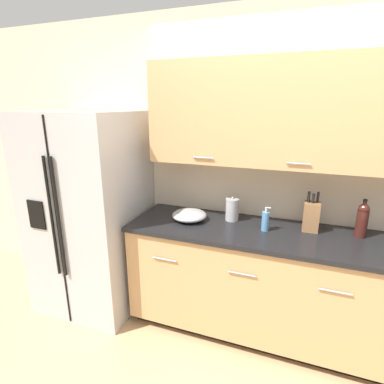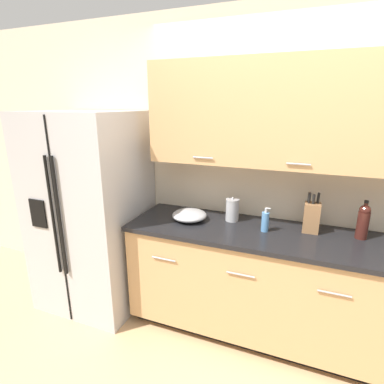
{
  "view_description": "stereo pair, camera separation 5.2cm",
  "coord_description": "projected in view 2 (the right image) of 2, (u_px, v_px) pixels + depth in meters",
  "views": [
    {
      "loc": [
        0.02,
        -1.26,
        1.86
      ],
      "look_at": [
        -0.78,
        0.92,
        1.17
      ],
      "focal_mm": 28.0,
      "sensor_mm": 36.0,
      "label": 1
    },
    {
      "loc": [
        0.07,
        -1.24,
        1.86
      ],
      "look_at": [
        -0.78,
        0.92,
        1.17
      ],
      "focal_mm": 28.0,
      "sensor_mm": 36.0,
      "label": 2
    }
  ],
  "objects": [
    {
      "name": "wall_back",
      "position": [
        299.0,
        158.0,
        2.33
      ],
      "size": [
        10.0,
        0.39,
        2.6
      ],
      "color": "beige",
      "rests_on": "ground_plane"
    },
    {
      "name": "counter_unit",
      "position": [
        286.0,
        288.0,
        2.35
      ],
      "size": [
        2.53,
        0.64,
        0.92
      ],
      "color": "black",
      "rests_on": "ground_plane"
    },
    {
      "name": "mixing_bowl",
      "position": [
        189.0,
        215.0,
        2.51
      ],
      "size": [
        0.29,
        0.29,
        0.08
      ],
      "color": "#A3A3A5",
      "rests_on": "counter_unit"
    },
    {
      "name": "knife_block",
      "position": [
        312.0,
        217.0,
        2.25
      ],
      "size": [
        0.11,
        0.1,
        0.31
      ],
      "color": "olive",
      "rests_on": "counter_unit"
    },
    {
      "name": "soap_dispenser",
      "position": [
        265.0,
        221.0,
        2.27
      ],
      "size": [
        0.06,
        0.06,
        0.19
      ],
      "color": "#4C7FB2",
      "rests_on": "counter_unit"
    },
    {
      "name": "refrigerator",
      "position": [
        92.0,
        212.0,
        2.77
      ],
      "size": [
        0.92,
        0.81,
        1.8
      ],
      "color": "#B2B2B5",
      "rests_on": "ground_plane"
    },
    {
      "name": "steel_canister",
      "position": [
        232.0,
        210.0,
        2.48
      ],
      "size": [
        0.11,
        0.11,
        0.2
      ],
      "color": "#A3A3A5",
      "rests_on": "counter_unit"
    },
    {
      "name": "wine_bottle",
      "position": [
        363.0,
        221.0,
        2.14
      ],
      "size": [
        0.08,
        0.08,
        0.29
      ],
      "color": "#3D1914",
      "rests_on": "counter_unit"
    }
  ]
}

